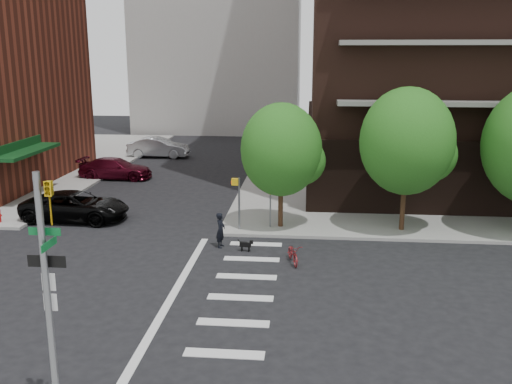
{
  "coord_description": "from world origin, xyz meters",
  "views": [
    {
      "loc": [
        5.37,
        -19.03,
        8.63
      ],
      "look_at": [
        3.0,
        6.0,
        2.5
      ],
      "focal_mm": 40.0,
      "sensor_mm": 36.0,
      "label": 1
    }
  ],
  "objects_px": {
    "parked_car_maroon": "(116,168)",
    "parked_car_silver": "(159,147)",
    "scooter": "(293,253)",
    "dog_walker": "(221,230)",
    "traffic_signal": "(51,318)",
    "parked_car_black": "(75,206)"
  },
  "relations": [
    {
      "from": "parked_car_silver",
      "to": "traffic_signal",
      "type": "bearing_deg",
      "value": -169.17
    },
    {
      "from": "traffic_signal",
      "to": "dog_walker",
      "type": "distance_m",
      "value": 13.24
    },
    {
      "from": "parked_car_silver",
      "to": "dog_walker",
      "type": "bearing_deg",
      "value": -158.76
    },
    {
      "from": "scooter",
      "to": "dog_walker",
      "type": "relative_size",
      "value": 1.0
    },
    {
      "from": "traffic_signal",
      "to": "parked_car_silver",
      "type": "relative_size",
      "value": 1.17
    },
    {
      "from": "parked_car_maroon",
      "to": "parked_car_silver",
      "type": "xyz_separation_m",
      "value": [
        0.8,
        8.66,
        0.11
      ]
    },
    {
      "from": "parked_car_maroon",
      "to": "parked_car_silver",
      "type": "height_order",
      "value": "parked_car_silver"
    },
    {
      "from": "scooter",
      "to": "dog_walker",
      "type": "xyz_separation_m",
      "value": [
        -3.36,
        1.74,
        0.38
      ]
    },
    {
      "from": "parked_car_black",
      "to": "scooter",
      "type": "bearing_deg",
      "value": -112.64
    },
    {
      "from": "parked_car_black",
      "to": "parked_car_maroon",
      "type": "bearing_deg",
      "value": 9.03
    },
    {
      "from": "traffic_signal",
      "to": "parked_car_maroon",
      "type": "xyz_separation_m",
      "value": [
        -7.73,
        26.73,
        -1.96
      ]
    },
    {
      "from": "parked_car_maroon",
      "to": "parked_car_silver",
      "type": "relative_size",
      "value": 0.99
    },
    {
      "from": "scooter",
      "to": "traffic_signal",
      "type": "bearing_deg",
      "value": -129.43
    },
    {
      "from": "traffic_signal",
      "to": "scooter",
      "type": "height_order",
      "value": "traffic_signal"
    },
    {
      "from": "traffic_signal",
      "to": "dog_walker",
      "type": "bearing_deg",
      "value": 81.65
    },
    {
      "from": "parked_car_black",
      "to": "parked_car_silver",
      "type": "distance_m",
      "value": 18.9
    },
    {
      "from": "parked_car_silver",
      "to": "scooter",
      "type": "distance_m",
      "value": 27.07
    },
    {
      "from": "parked_car_black",
      "to": "scooter",
      "type": "xyz_separation_m",
      "value": [
        11.67,
        -5.27,
        -0.34
      ]
    },
    {
      "from": "parked_car_maroon",
      "to": "parked_car_silver",
      "type": "bearing_deg",
      "value": -4.63
    },
    {
      "from": "parked_car_maroon",
      "to": "scooter",
      "type": "height_order",
      "value": "parked_car_maroon"
    },
    {
      "from": "parked_car_maroon",
      "to": "dog_walker",
      "type": "xyz_separation_m",
      "value": [
        9.63,
        -13.76,
        0.07
      ]
    },
    {
      "from": "parked_car_silver",
      "to": "parked_car_black",
      "type": "bearing_deg",
      "value": -178.67
    }
  ]
}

